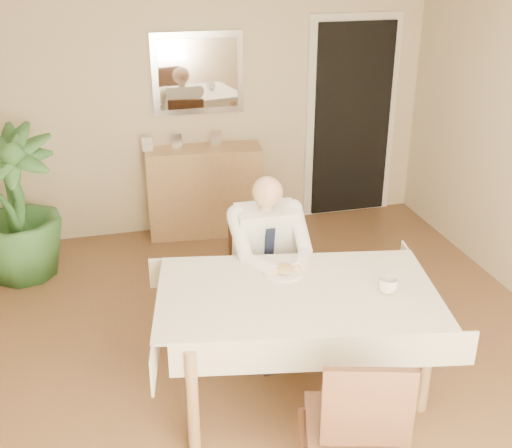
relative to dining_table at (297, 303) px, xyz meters
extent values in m
plane|color=brown|center=(-0.10, 0.25, -0.67)|extent=(5.00, 5.00, 0.00)
cube|color=#C4B08B|center=(-0.10, 2.75, 0.63)|extent=(4.50, 0.02, 2.60)
cube|color=silver|center=(1.45, 2.73, 0.33)|extent=(0.96, 0.03, 2.10)
cube|color=black|center=(1.45, 2.70, 0.33)|extent=(0.80, 0.05, 1.95)
cube|color=silver|center=(-0.11, 2.72, 0.88)|extent=(0.86, 0.03, 0.76)
cube|color=white|center=(-0.11, 2.70, 0.88)|extent=(0.74, 0.02, 0.64)
cube|color=#A97F4E|center=(0.00, 0.00, 0.05)|extent=(1.74, 1.18, 0.04)
cube|color=beige|center=(0.00, 0.00, 0.08)|extent=(1.85, 1.30, 0.01)
cube|color=beige|center=(0.00, -0.50, -0.03)|extent=(1.67, 0.33, 0.22)
cube|color=beige|center=(0.00, 0.50, -0.03)|extent=(1.67, 0.33, 0.22)
cube|color=beige|center=(-0.85, 0.00, -0.03)|extent=(0.20, 0.99, 0.22)
cube|color=beige|center=(0.85, 0.00, -0.03)|extent=(0.20, 0.99, 0.22)
cylinder|color=#A97F4E|center=(-0.72, -0.37, -0.32)|extent=(0.07, 0.07, 0.70)
cylinder|color=#A97F4E|center=(0.72, -0.37, -0.32)|extent=(0.07, 0.07, 0.70)
cylinder|color=#A97F4E|center=(-0.72, 0.37, -0.32)|extent=(0.07, 0.07, 0.70)
cylinder|color=#A97F4E|center=(0.72, 0.37, -0.32)|extent=(0.07, 0.07, 0.70)
cube|color=#3B2516|center=(0.00, 0.80, -0.23)|extent=(0.48, 0.48, 0.04)
cube|color=#3B2516|center=(0.00, 0.99, 0.03)|extent=(0.43, 0.09, 0.43)
cylinder|color=#3B2516|center=(-0.18, 0.62, -0.46)|extent=(0.04, 0.04, 0.42)
cylinder|color=#3B2516|center=(0.18, 0.62, -0.46)|extent=(0.04, 0.04, 0.42)
cylinder|color=#3B2516|center=(-0.18, 0.98, -0.46)|extent=(0.04, 0.04, 0.42)
cylinder|color=#3B2516|center=(0.18, 0.98, -0.46)|extent=(0.04, 0.04, 0.42)
cube|color=#3B2516|center=(0.02, -0.84, -0.22)|extent=(0.54, 0.54, 0.04)
cube|color=#3B2516|center=(0.02, -1.04, 0.04)|extent=(0.43, 0.16, 0.44)
cylinder|color=#3B2516|center=(-0.17, -0.65, -0.45)|extent=(0.04, 0.04, 0.43)
cylinder|color=#3B2516|center=(0.20, -0.65, -0.45)|extent=(0.04, 0.04, 0.43)
cube|color=white|center=(0.00, 0.76, 0.08)|extent=(0.42, 0.31, 0.55)
cube|color=black|center=(0.00, 0.64, 0.05)|extent=(0.07, 0.08, 0.36)
cylinder|color=tan|center=(0.00, 0.72, 0.37)|extent=(0.09, 0.09, 0.08)
sphere|color=tan|center=(0.00, 0.69, 0.47)|extent=(0.21, 0.21, 0.21)
cube|color=black|center=(-0.10, 0.56, -0.15)|extent=(0.13, 0.42, 0.13)
cube|color=black|center=(0.10, 0.56, -0.15)|extent=(0.13, 0.42, 0.13)
cube|color=black|center=(-0.10, 0.38, -0.44)|extent=(0.11, 0.12, 0.45)
cube|color=black|center=(0.10, 0.38, -0.44)|extent=(0.11, 0.12, 0.45)
cube|color=black|center=(-0.10, 0.32, -0.63)|extent=(0.11, 0.26, 0.07)
cube|color=black|center=(0.10, 0.32, -0.63)|extent=(0.11, 0.26, 0.07)
cylinder|color=white|center=(-0.02, 0.24, 0.09)|extent=(0.26, 0.26, 0.02)
ellipsoid|color=#9D7649|center=(-0.02, 0.24, 0.11)|extent=(0.14, 0.14, 0.06)
cylinder|color=silver|center=(0.02, 0.18, 0.11)|extent=(0.01, 0.13, 0.01)
cylinder|color=silver|center=(-0.06, 0.18, 0.11)|extent=(0.01, 0.13, 0.01)
imported|color=white|center=(0.53, -0.15, 0.13)|extent=(0.15, 0.15, 0.09)
cube|color=#A97F4E|center=(-0.11, 2.57, -0.23)|extent=(1.13, 0.48, 0.88)
cube|color=silver|center=(-0.64, 2.59, 0.28)|extent=(0.10, 0.02, 0.14)
cube|color=silver|center=(-0.36, 2.63, 0.28)|extent=(0.10, 0.02, 0.14)
cube|color=silver|center=(0.02, 2.63, 0.28)|extent=(0.10, 0.02, 0.14)
imported|color=#2E5E2A|center=(-1.80, 2.09, -0.01)|extent=(0.79, 0.79, 1.31)
camera|label=1|loc=(-1.09, -3.21, 2.07)|focal=45.00mm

